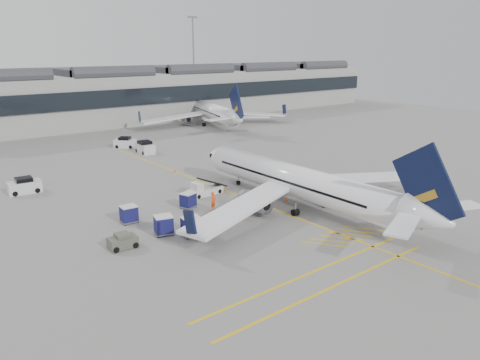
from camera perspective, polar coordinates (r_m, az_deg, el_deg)
ground at (r=42.50m, az=-3.40°, el=-7.28°), size 220.00×220.00×0.00m
terminal at (r=106.84m, az=-26.75°, el=8.47°), size 200.00×20.45×12.40m
apron_markings at (r=55.64m, az=-1.00°, el=-1.61°), size 0.25×60.00×0.01m
airliner_main at (r=50.37m, az=7.37°, el=-0.33°), size 32.50×35.52×9.44m
airliner_far at (r=106.43m, az=-3.50°, el=8.34°), size 32.94×36.51×9.99m
belt_loader at (r=55.09m, az=-4.37°, el=-1.17°), size 5.24×2.03×2.11m
baggage_cart_a at (r=50.68m, az=-6.34°, el=-2.42°), size 1.89×1.70×1.67m
baggage_cart_b at (r=47.43m, az=-13.39°, el=-4.01°), size 1.73×1.46×1.73m
baggage_cart_c at (r=43.81m, az=-9.30°, el=-5.37°), size 2.05×1.84×1.82m
baggage_cart_d at (r=43.12m, az=-5.95°, el=-5.60°), size 1.89×1.63×1.82m
ramp_agent_a at (r=49.71m, az=-3.27°, el=-2.58°), size 0.87×0.77×2.00m
ramp_agent_b at (r=47.67m, az=-0.87°, el=-3.65°), size 0.95×0.88×1.56m
pushback_tug at (r=41.80m, az=-14.11°, el=-7.27°), size 2.49×1.63×1.35m
safety_cone_nose at (r=65.75m, az=-7.93°, el=1.17°), size 0.33×0.33×0.45m
safety_cone_engine at (r=52.97m, az=5.70°, el=-2.33°), size 0.35×0.35×0.48m
service_van_left at (r=61.17m, az=-24.79°, el=-0.67°), size 3.81×2.13×1.89m
service_van_mid at (r=78.47m, az=-11.52°, el=3.89°), size 2.19×4.07×2.04m
service_van_right at (r=83.65m, az=-13.83°, el=4.42°), size 3.86×3.81×1.86m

